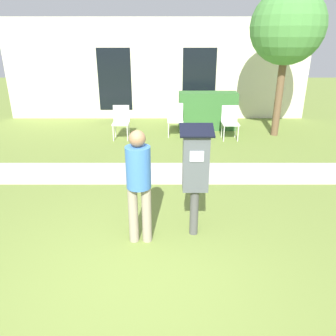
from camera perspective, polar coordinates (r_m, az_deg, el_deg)
name	(u,v)px	position (r m, az deg, el deg)	size (l,w,h in m)	color
ground_plane	(137,278)	(4.08, -5.39, -18.48)	(40.00, 40.00, 0.00)	olive
sidewalk	(151,173)	(6.79, -3.03, -0.85)	(12.00, 1.10, 0.02)	#B7B2A8
building_facade	(157,70)	(11.32, -1.86, 16.69)	(10.00, 0.26, 3.20)	beige
parking_meter	(196,168)	(4.36, 4.90, 0.04)	(0.44, 0.31, 1.59)	#4C4C4C
person_standing	(139,179)	(4.24, -5.05, -1.96)	(0.32, 0.32, 1.58)	gray
outdoor_chair_left	(122,119)	(9.12, -8.09, 8.38)	(0.44, 0.44, 0.90)	silver
outdoor_chair_middle	(176,117)	(9.32, 1.34, 8.88)	(0.44, 0.44, 0.90)	silver
outdoor_chair_right	(230,120)	(9.15, 10.82, 8.26)	(0.44, 0.44, 0.90)	silver
hedge_row	(208,111)	(10.10, 6.96, 9.88)	(1.73, 0.60, 1.10)	#33662D
tree	(288,28)	(9.59, 20.17, 21.97)	(1.90, 1.90, 3.82)	brown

